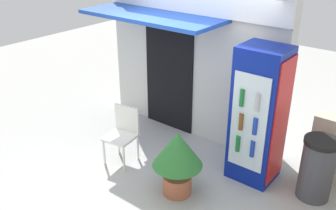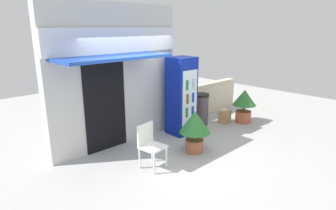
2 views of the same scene
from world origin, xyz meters
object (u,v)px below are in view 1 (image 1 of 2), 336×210
trash_bin (317,169)px  plastic_chair (123,131)px  drink_cooler (259,116)px  potted_plant_near_shop (178,155)px

trash_bin → plastic_chair: bearing=-160.7°
drink_cooler → trash_bin: (0.87, 0.08, -0.55)m
plastic_chair → trash_bin: (2.68, 0.94, -0.06)m
plastic_chair → potted_plant_near_shop: (1.17, -0.16, 0.10)m
plastic_chair → potted_plant_near_shop: bearing=-7.6°
drink_cooler → trash_bin: size_ratio=2.23×
drink_cooler → potted_plant_near_shop: drink_cooler is taller
plastic_chair → trash_bin: bearing=19.3°
potted_plant_near_shop → plastic_chair: bearing=172.4°
potted_plant_near_shop → trash_bin: size_ratio=1.07×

